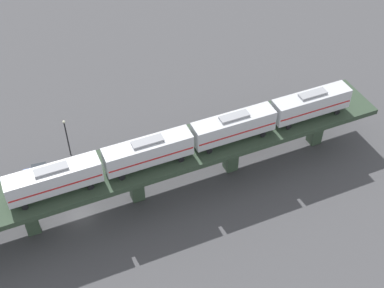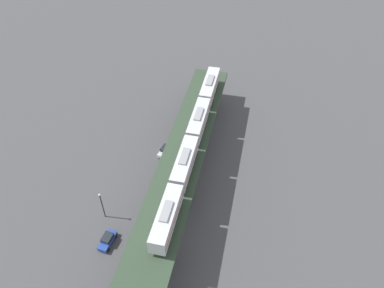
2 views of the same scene
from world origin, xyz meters
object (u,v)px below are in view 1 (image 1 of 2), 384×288
at_px(street_car_red, 252,136).
at_px(street_car_blue, 39,171).
at_px(subway_train, 192,138).
at_px(street_car_silver, 200,144).
at_px(street_lamp, 67,135).

relative_size(street_car_red, street_car_blue, 1.02).
xyz_separation_m(subway_train, street_car_red, (7.96, -11.62, -8.92)).
bearing_deg(street_car_blue, street_car_silver, -88.35).
relative_size(street_car_silver, street_car_red, 0.98).
distance_m(subway_train, street_car_blue, 24.73).
xyz_separation_m(street_car_silver, street_lamp, (3.00, 20.25, 3.17)).
bearing_deg(street_lamp, street_car_silver, -98.42).
height_order(street_car_blue, street_lamp, street_lamp).
height_order(street_car_silver, street_car_red, same).
relative_size(subway_train, street_lamp, 7.12).
distance_m(street_car_red, street_lamp, 29.10).
relative_size(street_car_silver, street_car_blue, 0.99).
distance_m(subway_train, street_car_silver, 12.39).
relative_size(subway_train, street_car_silver, 10.98).
xyz_separation_m(subway_train, street_lamp, (11.01, 17.14, -5.75)).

